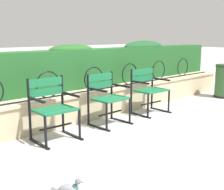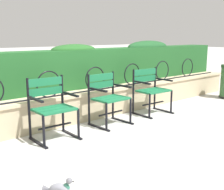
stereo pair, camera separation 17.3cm
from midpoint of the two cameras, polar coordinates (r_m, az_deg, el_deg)
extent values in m
plane|color=#B7B5AF|center=(4.61, 0.02, -6.95)|extent=(60.00, 60.00, 0.00)
cube|color=tan|center=(5.21, -6.65, -2.30)|extent=(8.45, 0.35, 0.45)
cube|color=#CBB58F|center=(5.15, -6.71, 0.40)|extent=(8.45, 0.41, 0.05)
cylinder|color=black|center=(5.09, -6.22, 0.69)|extent=(7.89, 0.02, 0.02)
torus|color=black|center=(4.67, -13.20, 1.95)|extent=(0.42, 0.02, 0.42)
torus|color=black|center=(5.17, -4.49, 3.13)|extent=(0.42, 0.02, 0.42)
torus|color=black|center=(5.78, 2.55, 4.03)|extent=(0.42, 0.02, 0.42)
torus|color=black|center=(6.45, 8.20, 4.71)|extent=(0.42, 0.02, 0.42)
torus|color=black|center=(7.18, 12.76, 5.22)|extent=(0.42, 0.02, 0.42)
cube|color=#1E5123|center=(5.43, -9.43, 4.87)|extent=(8.28, 0.48, 0.69)
ellipsoid|color=#1F4E1F|center=(5.46, -8.67, 8.59)|extent=(0.91, 0.43, 0.20)
ellipsoid|color=#1E4D25|center=(6.78, 5.42, 9.21)|extent=(1.20, 0.43, 0.27)
cube|color=#19663D|center=(4.08, -11.04, -3.19)|extent=(0.54, 0.14, 0.03)
cube|color=#19663D|center=(4.20, -11.99, -2.82)|extent=(0.54, 0.14, 0.03)
cube|color=#19663D|center=(4.31, -12.90, -2.48)|extent=(0.54, 0.14, 0.03)
cube|color=#19663D|center=(4.33, -13.77, 2.41)|extent=(0.54, 0.04, 0.11)
cube|color=#19663D|center=(4.36, -13.68, 0.58)|extent=(0.54, 0.04, 0.11)
cylinder|color=black|center=(4.53, -10.56, -1.72)|extent=(0.04, 0.04, 0.88)
cylinder|color=black|center=(4.23, -7.42, -5.63)|extent=(0.04, 0.04, 0.44)
cube|color=black|center=(4.45, -8.74, -7.63)|extent=(0.05, 0.52, 0.02)
cube|color=black|center=(4.29, -8.99, 0.07)|extent=(0.05, 0.40, 0.03)
cylinder|color=black|center=(4.29, -16.71, -2.77)|extent=(0.04, 0.04, 0.88)
cylinder|color=black|center=(3.98, -13.87, -7.03)|extent=(0.04, 0.04, 0.44)
cube|color=black|center=(4.20, -14.96, -9.06)|extent=(0.05, 0.52, 0.02)
cube|color=black|center=(4.04, -15.41, -0.94)|extent=(0.05, 0.40, 0.03)
cylinder|color=black|center=(4.26, -11.86, -5.98)|extent=(0.51, 0.04, 0.03)
cube|color=#19663D|center=(4.73, -0.22, -0.96)|extent=(0.54, 0.14, 0.03)
cube|color=#19663D|center=(4.82, -1.35, -0.71)|extent=(0.54, 0.14, 0.03)
cube|color=#19663D|center=(4.92, -2.45, -0.47)|extent=(0.54, 0.14, 0.03)
cube|color=#19663D|center=(4.94, -3.29, 3.44)|extent=(0.53, 0.05, 0.11)
cube|color=#19663D|center=(4.96, -3.28, 1.97)|extent=(0.53, 0.05, 0.11)
cylinder|color=black|center=(5.18, -1.04, -0.08)|extent=(0.04, 0.04, 0.84)
cylinder|color=black|center=(4.93, 2.44, -3.08)|extent=(0.04, 0.04, 0.44)
cube|color=black|center=(5.11, 0.85, -4.95)|extent=(0.06, 0.52, 0.02)
cube|color=black|center=(4.97, 0.87, 1.78)|extent=(0.05, 0.40, 0.03)
cylinder|color=black|center=(4.83, -5.61, -0.98)|extent=(0.04, 0.04, 0.84)
cylinder|color=black|center=(4.57, -2.13, -4.27)|extent=(0.04, 0.04, 0.44)
cube|color=black|center=(4.76, -3.68, -6.23)|extent=(0.06, 0.52, 0.02)
cube|color=black|center=(4.61, -3.77, 0.98)|extent=(0.05, 0.40, 0.03)
cylinder|color=black|center=(4.88, -1.34, -3.49)|extent=(0.51, 0.04, 0.03)
cube|color=#19663D|center=(5.49, 7.72, 0.68)|extent=(0.58, 0.15, 0.03)
cube|color=#19663D|center=(5.58, 6.68, 0.88)|extent=(0.58, 0.15, 0.03)
cube|color=#19663D|center=(5.67, 5.68, 1.08)|extent=(0.58, 0.15, 0.03)
cube|color=#19663D|center=(5.69, 4.99, 4.46)|extent=(0.58, 0.06, 0.11)
cube|color=#19663D|center=(5.71, 4.97, 3.19)|extent=(0.58, 0.06, 0.11)
cylinder|color=black|center=(5.95, 6.89, 1.34)|extent=(0.04, 0.04, 0.84)
cylinder|color=black|center=(5.71, 10.00, -1.22)|extent=(0.04, 0.04, 0.44)
cube|color=black|center=(5.88, 8.51, -2.89)|extent=(0.06, 0.52, 0.02)
cube|color=black|center=(5.76, 8.69, 2.98)|extent=(0.06, 0.40, 0.03)
cylinder|color=black|center=(5.55, 2.83, 0.67)|extent=(0.04, 0.04, 0.84)
cylinder|color=black|center=(5.29, 6.00, -2.12)|extent=(0.04, 0.04, 0.44)
cube|color=black|center=(5.47, 4.51, -3.88)|extent=(0.06, 0.52, 0.02)
cube|color=black|center=(5.34, 4.62, 2.42)|extent=(0.06, 0.40, 0.03)
cylinder|color=black|center=(5.63, 6.63, -1.54)|extent=(0.55, 0.05, 0.03)
ellipsoid|color=gray|center=(2.81, -10.23, -17.59)|extent=(0.20, 0.21, 0.11)
cylinder|color=#2D6B56|center=(2.77, -8.88, -17.07)|extent=(0.07, 0.07, 0.06)
sphere|color=slate|center=(2.74, -8.41, -16.12)|extent=(0.06, 0.06, 0.06)
cone|color=black|center=(2.74, -7.73, -16.27)|extent=(0.03, 0.03, 0.01)
cone|color=#595960|center=(2.84, -12.57, -17.42)|extent=(0.10, 0.10, 0.06)
ellipsoid|color=slate|center=(2.84, -10.19, -17.07)|extent=(0.11, 0.12, 0.07)
cylinder|color=#2D562D|center=(7.45, 20.05, 2.32)|extent=(0.40, 0.40, 0.72)
torus|color=black|center=(7.51, 19.88, -0.17)|extent=(0.44, 0.44, 0.04)
camera|label=1|loc=(0.09, -91.09, -0.22)|focal=47.60mm
camera|label=2|loc=(0.09, 88.91, 0.22)|focal=47.60mm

